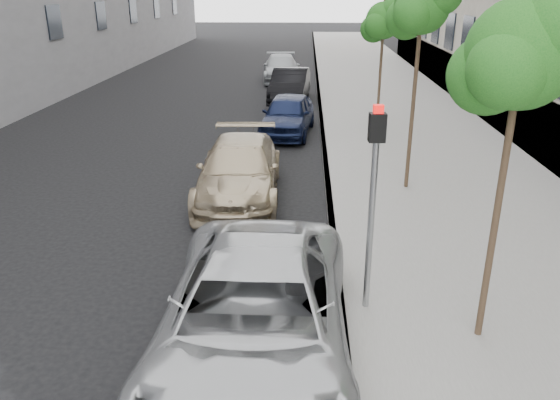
# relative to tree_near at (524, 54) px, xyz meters

# --- Properties ---
(sidewalk) EXTENTS (6.40, 72.00, 0.14)m
(sidewalk) POSITION_rel_tree_near_xyz_m (1.07, 22.50, -4.17)
(sidewalk) COLOR gray
(sidewalk) RESTS_ON ground
(curb) EXTENTS (0.15, 72.00, 0.14)m
(curb) POSITION_rel_tree_near_xyz_m (-2.05, 22.50, -4.17)
(curb) COLOR #9E9B93
(curb) RESTS_ON ground
(tree_near) EXTENTS (1.73, 1.53, 4.96)m
(tree_near) POSITION_rel_tree_near_xyz_m (0.00, 0.00, 0.00)
(tree_near) COLOR #38281C
(tree_near) RESTS_ON sidewalk
(tree_mid) EXTENTS (1.66, 1.46, 5.28)m
(tree_mid) POSITION_rel_tree_near_xyz_m (-0.00, 6.50, 0.35)
(tree_mid) COLOR #38281C
(tree_mid) RESTS_ON sidewalk
(tree_far) EXTENTS (1.63, 1.43, 4.58)m
(tree_far) POSITION_rel_tree_near_xyz_m (-0.00, 13.00, -0.33)
(tree_far) COLOR #38281C
(tree_far) RESTS_ON sidewalk
(signal_pole) EXTENTS (0.25, 0.19, 3.31)m
(signal_pole) POSITION_rel_tree_near_xyz_m (-1.64, 0.70, -2.04)
(signal_pole) COLOR #939699
(signal_pole) RESTS_ON sidewalk
(minivan) EXTENTS (2.63, 5.65, 1.57)m
(minivan) POSITION_rel_tree_near_xyz_m (-3.33, -0.70, -3.46)
(minivan) COLOR #B3B5B8
(minivan) RESTS_ON ground
(suv) EXTENTS (2.16, 4.98, 1.43)m
(suv) POSITION_rel_tree_near_xyz_m (-4.32, 5.91, -3.53)
(suv) COLOR tan
(suv) RESTS_ON ground
(sedan_blue) EXTENTS (2.12, 4.31, 1.41)m
(sedan_blue) POSITION_rel_tree_near_xyz_m (-3.33, 12.37, -3.53)
(sedan_blue) COLOR #101836
(sedan_blue) RESTS_ON ground
(sedan_black) EXTENTS (1.91, 4.64, 1.50)m
(sedan_black) POSITION_rel_tree_near_xyz_m (-3.43, 18.32, -3.49)
(sedan_black) COLOR black
(sedan_black) RESTS_ON ground
(sedan_rear) EXTENTS (2.31, 5.04, 1.43)m
(sedan_rear) POSITION_rel_tree_near_xyz_m (-4.09, 24.23, -3.53)
(sedan_rear) COLOR gray
(sedan_rear) RESTS_ON ground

